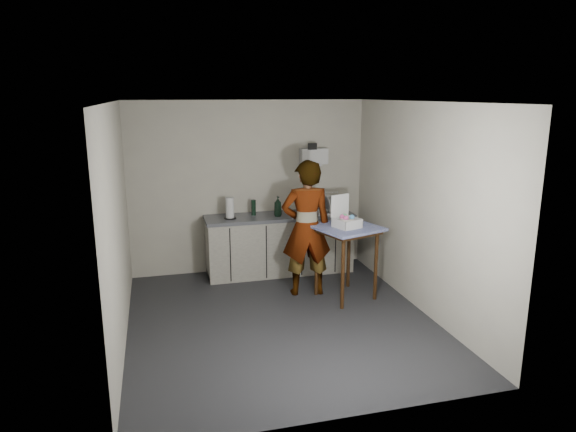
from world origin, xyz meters
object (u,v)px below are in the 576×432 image
object	(u,v)px
kitchen_counter	(280,246)
standing_man	(306,228)
soda_can	(278,212)
dark_bottle	(254,208)
bakery_box	(346,220)
dish_rack	(328,208)
paper_towel	(230,209)
soap_bottle	(278,206)
side_table	(347,236)

from	to	relation	value
kitchen_counter	standing_man	xyz separation A→B (m)	(0.15, -0.92, 0.50)
kitchen_counter	soda_can	xyz separation A→B (m)	(-0.03, -0.02, 0.54)
kitchen_counter	standing_man	world-z (taller)	standing_man
dark_bottle	bakery_box	size ratio (longest dim) A/B	0.57
dish_rack	bakery_box	xyz separation A→B (m)	(-0.17, -1.18, 0.10)
soda_can	dark_bottle	world-z (taller)	dark_bottle
paper_towel	bakery_box	bearing A→B (deg)	-40.63
soap_bottle	dark_bottle	distance (m)	0.37
side_table	dark_bottle	bearing A→B (deg)	110.03
standing_man	dark_bottle	xyz separation A→B (m)	(-0.53, 1.00, 0.10)
standing_man	paper_towel	xyz separation A→B (m)	(-0.90, 0.86, 0.13)
side_table	standing_man	xyz separation A→B (m)	(-0.48, 0.27, 0.07)
kitchen_counter	bakery_box	xyz separation A→B (m)	(0.60, -1.22, 0.65)
dish_rack	standing_man	bearing A→B (deg)	-124.74
soda_can	bakery_box	xyz separation A→B (m)	(0.63, -1.20, 0.11)
standing_man	soap_bottle	distance (m)	0.87
side_table	standing_man	size ratio (longest dim) A/B	0.53
side_table	soda_can	size ratio (longest dim) A/B	8.83
kitchen_counter	dark_bottle	xyz separation A→B (m)	(-0.38, 0.08, 0.60)
soda_can	paper_towel	xyz separation A→B (m)	(-0.73, -0.04, 0.09)
side_table	dark_bottle	xyz separation A→B (m)	(-1.00, 1.26, 0.17)
side_table	standing_man	distance (m)	0.55
standing_man	paper_towel	world-z (taller)	standing_man
dish_rack	bakery_box	world-z (taller)	bakery_box
soap_bottle	dish_rack	bearing A→B (deg)	3.80
dish_rack	bakery_box	distance (m)	1.20
standing_man	dark_bottle	size ratio (longest dim) A/B	7.92
paper_towel	dish_rack	world-z (taller)	paper_towel
side_table	paper_towel	bearing A→B (deg)	122.20
standing_man	bakery_box	distance (m)	0.56
dark_bottle	paper_towel	size ratio (longest dim) A/B	0.74
standing_man	paper_towel	size ratio (longest dim) A/B	5.89
standing_man	bakery_box	bearing A→B (deg)	151.78
soap_bottle	standing_man	bearing A→B (deg)	-76.97
soda_can	standing_man	bearing A→B (deg)	-78.86
dish_rack	bakery_box	size ratio (longest dim) A/B	1.02
kitchen_counter	soap_bottle	size ratio (longest dim) A/B	7.39
kitchen_counter	paper_towel	world-z (taller)	paper_towel
dark_bottle	soda_can	bearing A→B (deg)	-14.92
kitchen_counter	soda_can	bearing A→B (deg)	-152.31
standing_man	dark_bottle	bearing A→B (deg)	-56.89
soda_can	dish_rack	size ratio (longest dim) A/B	0.27
dark_bottle	dish_rack	bearing A→B (deg)	-5.40
standing_man	soap_bottle	xyz separation A→B (m)	(-0.19, 0.83, 0.14)
kitchen_counter	side_table	xyz separation A→B (m)	(0.62, -1.19, 0.43)
side_table	soda_can	world-z (taller)	soda_can
dark_bottle	bakery_box	bearing A→B (deg)	-52.91
soap_bottle	dark_bottle	size ratio (longest dim) A/B	1.30
side_table	standing_man	world-z (taller)	standing_man
kitchen_counter	side_table	size ratio (longest dim) A/B	2.27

